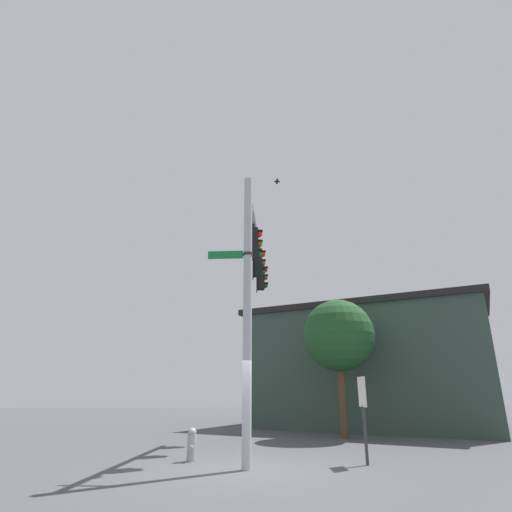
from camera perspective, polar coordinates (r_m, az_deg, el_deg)
The scene contains 12 objects.
ground_plane at distance 10.79m, azimuth -1.36°, elevation -27.80°, with size 80.00×80.00×0.00m, color #4C4C51.
signal_pole at distance 10.85m, azimuth -1.21°, elevation -7.32°, with size 0.23×0.23×7.69m, color #ADB2B7.
mast_arm at distance 15.09m, azimuth 0.07°, elevation 2.57°, with size 0.19×0.19×6.90m, color #ADB2B7.
traffic_light_nearest_pole at distance 13.41m, azimuth -0.29°, elevation 1.72°, with size 0.54×0.49×1.31m.
traffic_light_mid_inner at distance 15.36m, azimuth 0.30°, elevation -0.95°, with size 0.54×0.49×1.31m.
traffic_light_mid_outer at distance 17.35m, azimuth 0.75°, elevation -3.01°, with size 0.54×0.49×1.31m.
street_name_sign at distance 11.28m, azimuth -2.83°, elevation 0.19°, with size 0.27×1.24×0.22m.
bird_flying at distance 14.41m, azimuth 2.96°, elevation 10.40°, with size 0.30×0.21×0.08m.
storefront_building at distance 22.80m, azimuth 15.54°, elevation -14.70°, with size 12.01×13.71×5.97m.
tree_by_storefront at distance 17.95m, azimuth 11.49°, elevation -10.88°, with size 2.99×2.99×5.54m.
fire_hydrant at distance 12.09m, azimuth -9.00°, elevation -24.60°, with size 0.35×0.24×0.82m.
historical_marker at distance 11.66m, azimuth 14.76°, elevation -19.60°, with size 0.60×0.08×2.13m.
Camera 1 is at (10.65, -0.11, 1.74)m, focal length 28.56 mm.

